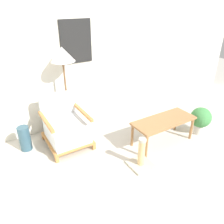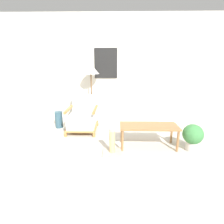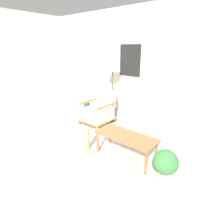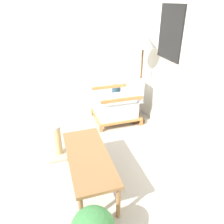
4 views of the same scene
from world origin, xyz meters
name	(u,v)px [view 3 (image 3 of 4)]	position (x,y,z in m)	size (l,w,h in m)	color
ground_plane	(62,165)	(0.00, 0.00, 0.00)	(14.00, 14.00, 0.00)	#B7B2A8
wall_back	(137,69)	(0.00, 2.28, 1.35)	(8.00, 0.09, 2.70)	silver
wall_left	(7,68)	(-2.74, 0.50, 1.35)	(0.06, 8.00, 2.70)	silver
armchair	(98,112)	(-0.71, 1.67, 0.30)	(0.67, 0.77, 0.82)	#B2753D
floor_lamp	(112,69)	(-0.53, 2.01, 1.34)	(0.40, 0.40, 1.54)	brown
coffee_table	(126,138)	(0.69, 0.86, 0.38)	(1.08, 0.44, 0.44)	olive
vase	(87,108)	(-1.34, 1.85, 0.21)	(0.18, 0.18, 0.42)	#2D4C5B
potted_plant	(165,164)	(1.47, 0.73, 0.29)	(0.36, 0.36, 0.50)	beige
scratching_post	(87,143)	(0.01, 0.57, 0.15)	(0.33, 0.33, 0.47)	#B2A893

